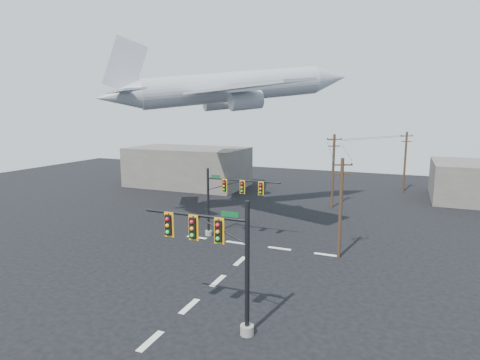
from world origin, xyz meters
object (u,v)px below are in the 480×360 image
at_px(utility_pole_c, 405,161).
at_px(airliner, 232,88).
at_px(utility_pole_b, 333,170).
at_px(signal_mast_near, 220,258).
at_px(signal_mast_far, 225,199).
at_px(utility_pole_a, 341,207).

distance_m(utility_pole_c, airliner, 29.92).
bearing_deg(utility_pole_c, utility_pole_b, -142.83).
relative_size(utility_pole_b, airliner, 0.37).
bearing_deg(utility_pole_c, signal_mast_near, -124.07).
xyz_separation_m(signal_mast_near, signal_mast_far, (-6.33, 14.59, -0.37)).
distance_m(utility_pole_b, utility_pole_c, 15.98).
xyz_separation_m(signal_mast_near, utility_pole_c, (8.69, 44.22, 0.53)).
height_order(signal_mast_far, utility_pole_b, utility_pole_b).
xyz_separation_m(signal_mast_far, airliner, (-2.40, 7.24, 10.39)).
xyz_separation_m(signal_mast_near, airliner, (-8.73, 21.83, 10.02)).
distance_m(utility_pole_b, airliner, 15.83).
bearing_deg(utility_pole_b, airliner, -161.29).
distance_m(signal_mast_near, utility_pole_a, 13.98).
xyz_separation_m(signal_mast_near, utility_pole_b, (0.73, 30.36, 0.62)).
bearing_deg(signal_mast_near, utility_pole_c, 78.88).
height_order(utility_pole_a, utility_pole_b, utility_pole_b).
bearing_deg(signal_mast_near, signal_mast_far, 113.45).
height_order(signal_mast_near, airliner, airliner).
distance_m(signal_mast_far, utility_pole_a, 10.58).
bearing_deg(airliner, signal_mast_far, -113.85).
xyz_separation_m(signal_mast_near, utility_pole_a, (4.17, 13.34, 0.16)).
distance_m(signal_mast_far, utility_pole_b, 17.31).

